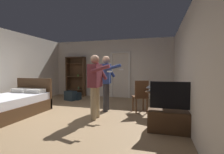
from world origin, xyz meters
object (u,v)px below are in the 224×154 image
wooden_chair (141,95)px  person_striped_shirt (107,79)px  side_table (155,99)px  person_blue_shirt (95,82)px  bookshelf (76,75)px  suitcase_dark (75,96)px  suitcase_small (71,96)px  tv_flatscreen (174,118)px  bottle_on_table (161,88)px  bed (13,104)px  laptop (154,90)px

wooden_chair → person_striped_shirt: size_ratio=0.57×
side_table → person_blue_shirt: person_blue_shirt is taller
bookshelf → person_striped_shirt: bearing=-44.9°
suitcase_dark → suitcase_small: 0.24m
tv_flatscreen → side_table: size_ratio=1.53×
bookshelf → bottle_on_table: bookshelf is taller
bottle_on_table → wooden_chair: (-0.57, 0.29, -0.26)m
bed → side_table: 4.14m
wooden_chair → person_striped_shirt: (-1.07, -0.07, 0.47)m
bookshelf → wooden_chair: bookshelf is taller
suitcase_small → bookshelf: bearing=122.4°
wooden_chair → person_blue_shirt: person_blue_shirt is taller
bed → bottle_on_table: bearing=12.9°
laptop → person_blue_shirt: person_blue_shirt is taller
laptop → suitcase_small: size_ratio=0.92×
person_blue_shirt → suitcase_small: bearing=133.6°
side_table → person_blue_shirt: bearing=-154.3°
side_table → bed: bearing=-165.6°
tv_flatscreen → suitcase_dark: size_ratio=2.32×
side_table → bottle_on_table: (0.14, -0.08, 0.33)m
tv_flatscreen → wooden_chair: (-0.84, 1.37, 0.24)m
bookshelf → side_table: (3.84, -2.47, -0.57)m
bed → laptop: size_ratio=4.58×
wooden_chair → suitcase_dark: bearing=155.8°
suitcase_small → bottle_on_table: bearing=-5.4°
laptop → person_striped_shirt: person_striped_shirt is taller
bed → tv_flatscreen: bearing=-1.7°
laptop → suitcase_small: bearing=158.3°
bed → suitcase_dark: (0.60, 2.57, -0.15)m
suitcase_dark → person_striped_shirt: bearing=-33.5°
tv_flatscreen → suitcase_dark: tv_flatscreen is taller
suitcase_dark → bed: bearing=-100.1°
suitcase_small → person_blue_shirt: bearing=-30.5°
person_striped_shirt → suitcase_dark: (-1.89, 1.41, -0.86)m
person_striped_shirt → bottle_on_table: bearing=-7.6°
bed → person_striped_shirt: bearing=25.1°
person_blue_shirt → suitcase_small: (-1.98, 2.08, -0.79)m
laptop → suitcase_dark: size_ratio=0.91×
wooden_chair → person_striped_shirt: 1.17m
tv_flatscreen → person_blue_shirt: person_blue_shirt is taller
bottle_on_table → bookshelf: bearing=147.4°
suitcase_small → side_table: bearing=-5.0°
suitcase_dark → wooden_chair: bearing=-21.2°
side_table → suitcase_small: 3.76m
bed → side_table: (4.00, 1.03, 0.16)m
bed → wooden_chair: size_ratio=1.96×
bottle_on_table → wooden_chair: size_ratio=0.24×
bed → bookshelf: size_ratio=1.01×
bed → side_table: size_ratio=2.77×
wooden_chair → person_blue_shirt: (-1.10, -0.95, 0.45)m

